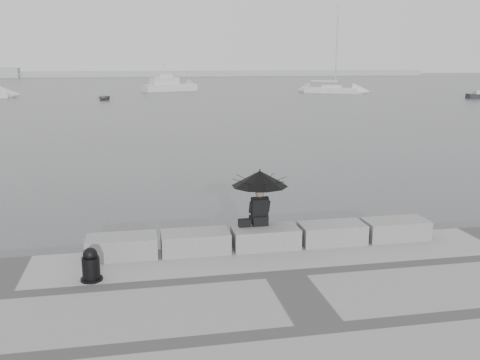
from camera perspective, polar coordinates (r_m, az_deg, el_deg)
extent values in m
plane|color=#434648|center=(13.69, 2.24, -8.54)|extent=(360.00, 360.00, 0.00)
cube|color=slate|center=(12.68, -12.49, -6.98)|extent=(1.60, 0.80, 0.50)
cube|color=slate|center=(12.74, -4.78, -6.62)|extent=(1.60, 0.80, 0.50)
cube|color=slate|center=(13.02, 2.72, -6.16)|extent=(1.60, 0.80, 0.50)
cube|color=slate|center=(13.51, 9.78, -5.63)|extent=(1.60, 0.80, 0.50)
cube|color=slate|center=(14.19, 16.24, -5.07)|extent=(1.60, 0.80, 0.50)
sphere|color=#726056|center=(12.99, 2.10, -1.46)|extent=(0.21, 0.21, 0.21)
cylinder|color=black|center=(12.96, 2.11, -1.17)|extent=(0.02, 0.02, 1.00)
cone|color=black|center=(12.89, 2.12, 0.18)|extent=(1.38, 1.38, 0.37)
sphere|color=black|center=(12.85, 2.13, 1.08)|extent=(0.04, 0.04, 0.04)
cube|color=black|center=(12.98, 0.48, -4.61)|extent=(0.29, 0.17, 0.19)
cylinder|color=black|center=(11.63, -15.53, -10.16)|extent=(0.45, 0.45, 0.06)
cylinder|color=black|center=(11.54, -15.60, -9.13)|extent=(0.36, 0.36, 0.51)
sphere|color=black|center=(11.43, -15.70, -7.67)|extent=(0.29, 0.29, 0.29)
cube|color=#9FA2A5|center=(167.49, -10.24, 11.08)|extent=(180.00, 6.00, 1.60)
cube|color=silver|center=(83.96, 9.76, 9.37)|extent=(8.06, 6.52, 0.90)
cube|color=silver|center=(83.93, 9.77, 9.78)|extent=(3.25, 2.91, 0.50)
cylinder|color=#A0A0A3|center=(83.85, 9.93, 13.77)|extent=(0.16, 0.16, 12.00)
cylinder|color=#A0A0A3|center=(83.90, 9.79, 10.22)|extent=(3.84, 2.63, 0.10)
cube|color=silver|center=(88.60, -7.51, 9.71)|extent=(9.09, 5.70, 1.20)
cube|color=silver|center=(88.55, -7.53, 10.42)|extent=(4.83, 3.60, 1.20)
cube|color=silver|center=(88.52, -7.55, 11.00)|extent=(2.59, 2.27, 0.60)
cylinder|color=#A0A0A3|center=(88.49, -7.57, 11.71)|extent=(0.08, 0.08, 1.60)
imported|color=gray|center=(70.63, -14.28, 8.52)|extent=(3.42, 1.71, 0.56)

